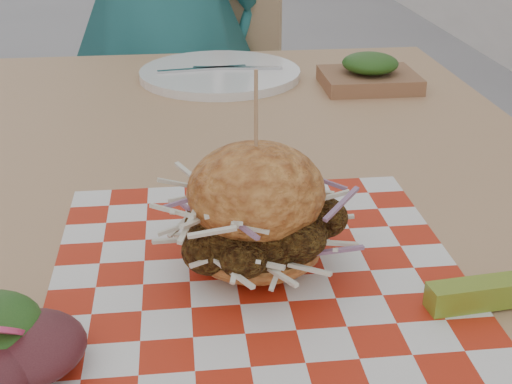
# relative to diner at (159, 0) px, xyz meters

# --- Properties ---
(diner) EXTENTS (0.62, 0.45, 1.56)m
(diner) POSITION_rel_diner_xyz_m (0.00, 0.00, 0.00)
(diner) COLOR #287375
(diner) RESTS_ON ground
(patio_table) EXTENTS (0.80, 1.20, 0.75)m
(patio_table) POSITION_rel_diner_xyz_m (0.10, -1.02, -0.11)
(patio_table) COLOR tan
(patio_table) RESTS_ON ground
(patio_chair) EXTENTS (0.52, 0.53, 0.95)m
(patio_chair) POSITION_rel_diner_xyz_m (0.13, 0.02, -0.23)
(patio_chair) COLOR tan
(patio_chair) RESTS_ON ground
(paper_liner) EXTENTS (0.36, 0.36, 0.00)m
(paper_liner) POSITION_rel_diner_xyz_m (0.09, -1.22, -0.03)
(paper_liner) COLOR red
(paper_liner) RESTS_ON patio_table
(sandwich) EXTENTS (0.16, 0.16, 0.18)m
(sandwich) POSITION_rel_diner_xyz_m (0.09, -1.22, 0.02)
(sandwich) COLOR #CE803A
(sandwich) RESTS_ON paper_liner
(pickle_spear) EXTENTS (0.10, 0.03, 0.02)m
(pickle_spear) POSITION_rel_diner_xyz_m (0.27, -1.30, -0.02)
(pickle_spear) COLOR olive
(pickle_spear) RESTS_ON paper_liner
(place_setting) EXTENTS (0.27, 0.27, 0.02)m
(place_setting) POSITION_rel_diner_xyz_m (0.11, -0.60, -0.02)
(place_setting) COLOR white
(place_setting) RESTS_ON patio_table
(kraft_tray) EXTENTS (0.15, 0.12, 0.06)m
(kraft_tray) POSITION_rel_diner_xyz_m (0.34, -0.68, -0.01)
(kraft_tray) COLOR #8C5D3F
(kraft_tray) RESTS_ON patio_table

